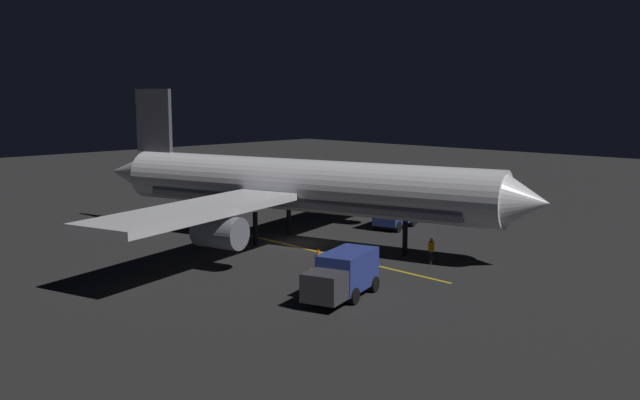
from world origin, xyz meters
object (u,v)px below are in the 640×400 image
Objects in this scene: ground_crew_worker at (431,251)px; traffic_cone_under_wing at (319,253)px; catering_truck at (397,212)px; traffic_cone_near_right at (310,272)px; traffic_cone_near_left at (432,257)px; baggage_truck at (343,276)px; airliner at (294,187)px.

ground_crew_worker is 3.16× the size of traffic_cone_under_wing.
catering_truck is 11.35× the size of traffic_cone_near_right.
catering_truck is 12.73m from traffic_cone_under_wing.
catering_truck is at bearing -130.72° from traffic_cone_near_left.
catering_truck is at bearing -132.34° from ground_crew_worker.
traffic_cone_near_right is (7.64, -3.59, -0.64)m from ground_crew_worker.
baggage_truck is 10.92× the size of traffic_cone_under_wing.
airliner is at bearing -113.75° from traffic_cone_under_wing.
airliner is 67.41× the size of traffic_cone_near_left.
traffic_cone_near_left is (-10.83, -1.73, -1.02)m from baggage_truck.
catering_truck is at bearing -149.86° from baggage_truck.
traffic_cone_near_right is 1.00× the size of traffic_cone_under_wing.
ground_crew_worker is (8.85, 9.71, -0.44)m from catering_truck.
ground_crew_worker reaches higher than traffic_cone_under_wing.
catering_truck reaches higher than traffic_cone_under_wing.
catering_truck is 11.35× the size of traffic_cone_under_wing.
traffic_cone_near_right is (8.63, -3.00, 0.00)m from traffic_cone_near_left.
baggage_truck is 9.91m from ground_crew_worker.
baggage_truck is at bearing 51.88° from traffic_cone_under_wing.
baggage_truck is at bearing 6.61° from ground_crew_worker.
traffic_cone_near_left and traffic_cone_near_right have the same top height.
traffic_cone_near_right is at bearing 52.14° from airliner.
baggage_truck reaches higher than traffic_cone_near_left.
traffic_cone_near_left is at bearing -149.48° from ground_crew_worker.
catering_truck is 11.35× the size of traffic_cone_near_left.
traffic_cone_under_wing is (4.52, -6.32, 0.00)m from traffic_cone_near_left.
ground_crew_worker is (-9.84, -1.14, -0.39)m from baggage_truck.
baggage_truck reaches higher than ground_crew_worker.
catering_truck is at bearing -167.22° from traffic_cone_under_wing.
airliner is at bearing -127.86° from traffic_cone_near_right.
traffic_cone_under_wing is at bearing 12.78° from catering_truck.
traffic_cone_near_left is at bearing 103.07° from airliner.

